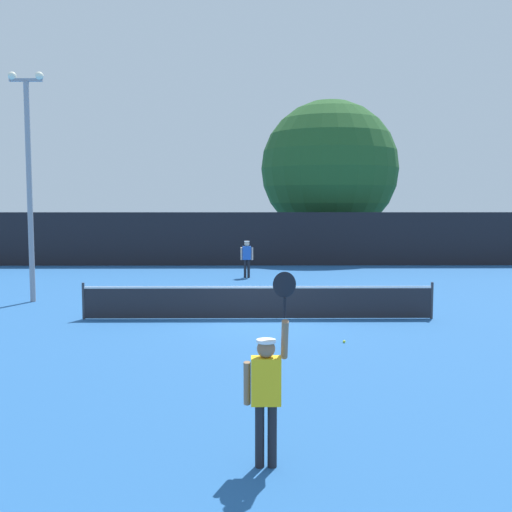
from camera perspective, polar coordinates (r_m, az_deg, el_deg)
The scene contains 9 objects.
ground_plane at distance 17.76m, azimuth 0.20°, elevation -5.93°, with size 120.00×120.00×0.00m, color #235693.
tennis_net at distance 17.67m, azimuth 0.20°, elevation -4.30°, with size 10.22×0.08×1.07m.
perimeter_fence at distance 32.57m, azimuth -0.13°, elevation 1.62°, with size 39.26×0.12×2.86m, color black.
player_serving at distance 7.86m, azimuth 1.03°, elevation -11.82°, with size 0.68×0.39×2.51m.
player_receiving at distance 27.23m, azimuth -0.87°, elevation 0.06°, with size 0.57×0.24×1.66m.
tennis_ball at distance 14.94m, azimuth 8.29°, elevation -7.96°, with size 0.07×0.07×0.07m, color #CCE033.
light_pole at distance 21.94m, azimuth -20.57°, elevation 7.42°, with size 1.18×0.28×7.71m.
large_tree at distance 37.87m, azimuth 6.91°, elevation 8.13°, with size 8.37×8.37×9.63m.
parked_car_near at distance 40.56m, azimuth 9.59°, elevation 1.30°, with size 1.98×4.24×1.69m.
Camera 1 is at (-0.22, -17.43, 3.38)m, focal length 42.54 mm.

